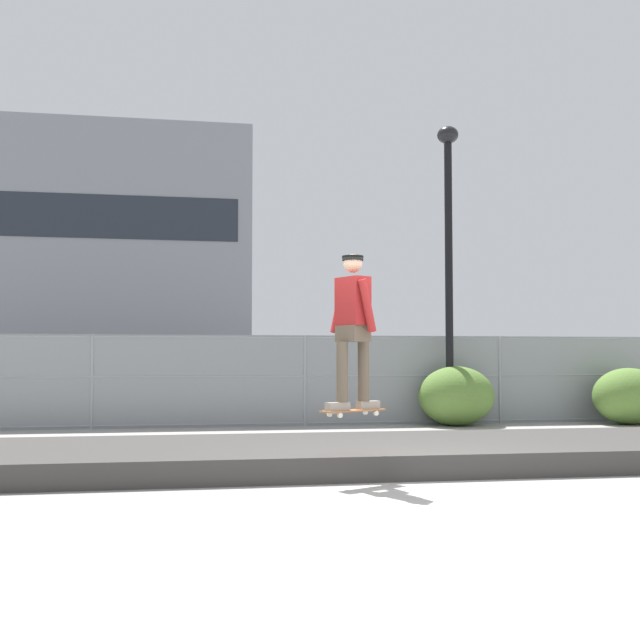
{
  "coord_description": "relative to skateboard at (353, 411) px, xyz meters",
  "views": [
    {
      "loc": [
        -2.32,
        -7.7,
        1.38
      ],
      "look_at": [
        -0.34,
        3.96,
        1.97
      ],
      "focal_mm": 42.98,
      "sensor_mm": 36.0,
      "label": 1
    }
  ],
  "objects": [
    {
      "name": "gravel_berm",
      "position": [
        0.54,
        1.44,
        -0.65
      ],
      "size": [
        15.72,
        2.85,
        0.29
      ],
      "primitive_type": "cube",
      "color": "#3D3A38",
      "rests_on": "ground_plane"
    },
    {
      "name": "shrub_center",
      "position": [
        7.26,
        6.4,
        -0.21
      ],
      "size": [
        1.52,
        1.25,
        1.18
      ],
      "color": "#567A33",
      "rests_on": "ground_plane"
    },
    {
      "name": "library_building",
      "position": [
        -8.65,
        41.3,
        6.76
      ],
      "size": [
        20.75,
        10.73,
        15.11
      ],
      "color": "slate",
      "rests_on": "ground_plane"
    },
    {
      "name": "ground_plane",
      "position": [
        0.54,
        -0.61,
        -0.8
      ],
      "size": [
        120.0,
        120.0,
        0.0
      ],
      "primitive_type": "plane",
      "color": "gray"
    },
    {
      "name": "parked_car_far",
      "position": [
        8.02,
        10.63,
        0.04
      ],
      "size": [
        4.42,
        1.99,
        1.66
      ],
      "color": "#B7BABF",
      "rests_on": "ground_plane"
    },
    {
      "name": "parked_car_near",
      "position": [
        -3.23,
        10.76,
        0.04
      ],
      "size": [
        4.45,
        2.04,
        1.66
      ],
      "color": "navy",
      "rests_on": "ground_plane"
    },
    {
      "name": "shrub_left",
      "position": [
        3.6,
        6.72,
        -0.19
      ],
      "size": [
        1.57,
        1.29,
        1.22
      ],
      "color": "#567A33",
      "rests_on": "ground_plane"
    },
    {
      "name": "skater",
      "position": [
        -0.0,
        0.0,
        1.0
      ],
      "size": [
        0.68,
        0.62,
        1.73
      ],
      "color": "gray",
      "rests_on": "skateboard"
    },
    {
      "name": "chain_fence",
      "position": [
        0.54,
        7.2,
        0.13
      ],
      "size": [
        25.32,
        0.06,
        1.85
      ],
      "color": "gray",
      "rests_on": "ground_plane"
    },
    {
      "name": "skateboard",
      "position": [
        0.0,
        0.0,
        0.0
      ],
      "size": [
        0.8,
        0.55,
        0.07
      ],
      "color": "#9E5B33"
    },
    {
      "name": "street_lamp",
      "position": [
        3.49,
        6.78,
        3.12
      ],
      "size": [
        0.44,
        0.44,
        6.22
      ],
      "color": "black",
      "rests_on": "ground_plane"
    },
    {
      "name": "parked_car_mid",
      "position": [
        2.54,
        10.63,
        0.04
      ],
      "size": [
        4.52,
        2.19,
        1.66
      ],
      "color": "#566B4C",
      "rests_on": "ground_plane"
    }
  ]
}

